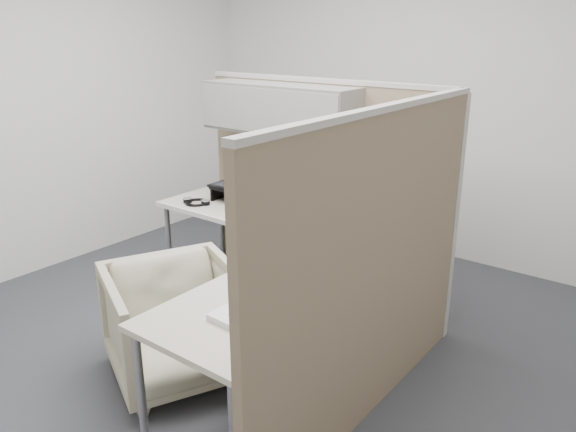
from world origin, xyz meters
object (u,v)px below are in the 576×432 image
Objects in this scene: office_chair at (176,318)px; monitor_left at (329,177)px; desk at (279,247)px; keyboard at (310,230)px.

monitor_left is at bearing 13.32° from office_chair.
desk is at bearing 1.35° from office_chair.
keyboard reaches higher than office_chair.
office_chair is at bearing -114.07° from desk.
monitor_left is 0.43m from keyboard.
monitor_left is (0.25, 1.18, 0.63)m from office_chair.
desk is 4.28× the size of keyboard.
monitor_left is at bearing 102.28° from keyboard.
keyboard is at bearing 3.85° from office_chair.
office_chair is 1.61× the size of monitor_left.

